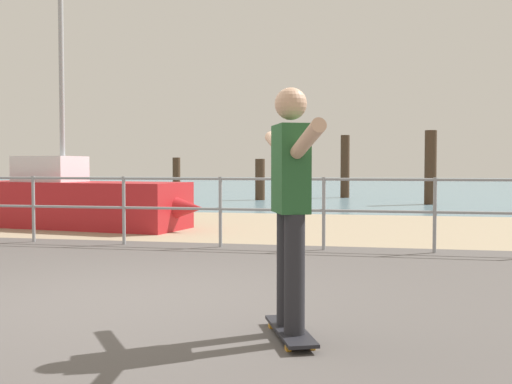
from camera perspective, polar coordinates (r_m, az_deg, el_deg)
ground_plane at (r=4.72m, az=-17.89°, el=-12.42°), size 24.00×10.00×0.04m
beach_strip at (r=12.24m, az=0.90°, el=-3.21°), size 24.00×6.00×0.04m
sea_surface at (r=40.05m, az=8.35°, el=0.67°), size 72.00×50.00×0.04m
railing_fence at (r=9.39m, az=-12.30°, el=-0.73°), size 12.13×0.05×1.05m
sailboat at (r=12.23m, az=-15.94°, el=-0.85°), size 5.06×2.05×5.36m
skateboard at (r=4.29m, az=3.23°, el=-12.90°), size 0.48×0.82×0.08m
skateboarder at (r=4.14m, az=3.26°, el=-0.11°), size 0.61×1.38×1.65m
groyne_post_0 at (r=21.42m, az=-7.47°, el=1.20°), size 0.27×0.27×1.51m
groyne_post_1 at (r=21.37m, az=0.38°, el=1.16°), size 0.34×0.34×1.47m
groyne_post_2 at (r=23.22m, az=8.35°, el=2.36°), size 0.34×0.34×2.38m
groyne_post_3 at (r=19.64m, az=16.05°, el=2.20°), size 0.37×0.37×2.32m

